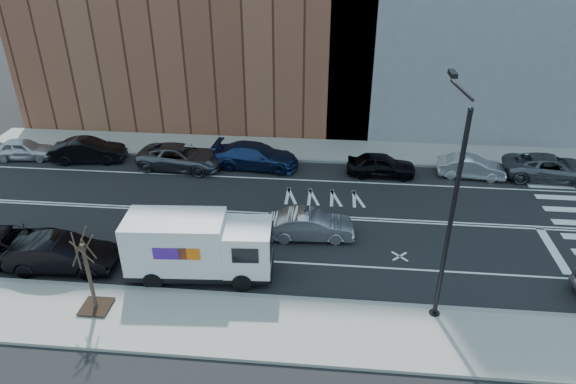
% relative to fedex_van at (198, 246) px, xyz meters
% --- Properties ---
extents(ground, '(120.00, 120.00, 0.00)m').
position_rel_fedex_van_xyz_m(ground, '(3.28, 5.60, -1.57)').
color(ground, black).
rests_on(ground, ground).
extents(sidewalk_near, '(44.00, 3.60, 0.15)m').
position_rel_fedex_van_xyz_m(sidewalk_near, '(3.28, -3.20, -1.50)').
color(sidewalk_near, gray).
rests_on(sidewalk_near, ground).
extents(sidewalk_far, '(44.00, 3.60, 0.15)m').
position_rel_fedex_van_xyz_m(sidewalk_far, '(3.28, 14.40, -1.50)').
color(sidewalk_far, gray).
rests_on(sidewalk_far, ground).
extents(curb_near, '(44.00, 0.25, 0.17)m').
position_rel_fedex_van_xyz_m(curb_near, '(3.28, -1.40, -1.49)').
color(curb_near, gray).
rests_on(curb_near, ground).
extents(curb_far, '(44.00, 0.25, 0.17)m').
position_rel_fedex_van_xyz_m(curb_far, '(3.28, 12.60, -1.49)').
color(curb_far, gray).
rests_on(curb_far, ground).
extents(road_markings, '(40.00, 8.60, 0.01)m').
position_rel_fedex_van_xyz_m(road_markings, '(3.28, 5.60, -1.57)').
color(road_markings, white).
rests_on(road_markings, ground).
extents(streetlight, '(0.44, 4.02, 9.34)m').
position_rel_fedex_van_xyz_m(streetlight, '(10.28, -1.31, 3.51)').
color(streetlight, black).
rests_on(streetlight, ground).
extents(street_tree, '(1.20, 1.20, 3.75)m').
position_rel_fedex_van_xyz_m(street_tree, '(-3.72, -2.80, -0.12)').
color(street_tree, black).
rests_on(street_tree, ground).
extents(fedex_van, '(6.69, 2.67, 3.00)m').
position_rel_fedex_van_xyz_m(fedex_van, '(0.00, 0.00, 0.00)').
color(fedex_van, black).
rests_on(fedex_van, ground).
extents(far_parked_a, '(4.17, 1.97, 1.38)m').
position_rel_fedex_van_xyz_m(far_parked_a, '(-14.89, 11.33, -0.88)').
color(far_parked_a, silver).
rests_on(far_parked_a, ground).
extents(far_parked_b, '(4.86, 2.25, 1.54)m').
position_rel_fedex_van_xyz_m(far_parked_b, '(-10.32, 11.32, -0.80)').
color(far_parked_b, black).
rests_on(far_parked_b, ground).
extents(far_parked_c, '(5.71, 3.01, 1.53)m').
position_rel_fedex_van_xyz_m(far_parked_c, '(-3.97, 10.91, -0.81)').
color(far_parked_c, '#4F5157').
rests_on(far_parked_c, ground).
extents(far_parked_d, '(5.67, 2.72, 1.60)m').
position_rel_fedex_van_xyz_m(far_parked_d, '(0.88, 11.48, -0.78)').
color(far_parked_d, navy).
rests_on(far_parked_d, ground).
extents(far_parked_e, '(4.29, 1.76, 1.45)m').
position_rel_fedex_van_xyz_m(far_parked_e, '(8.88, 11.04, -0.85)').
color(far_parked_e, black).
rests_on(far_parked_e, ground).
extents(far_parked_f, '(4.18, 1.75, 1.35)m').
position_rel_fedex_van_xyz_m(far_parked_f, '(14.47, 11.37, -0.90)').
color(far_parked_f, silver).
rests_on(far_parked_f, ground).
extents(far_parked_g, '(5.53, 2.76, 1.50)m').
position_rel_fedex_van_xyz_m(far_parked_g, '(19.23, 11.59, -0.82)').
color(far_parked_g, '#54565C').
rests_on(far_parked_g, ground).
extents(driving_sedan, '(4.47, 1.81, 1.44)m').
position_rel_fedex_van_xyz_m(driving_sedan, '(4.85, 3.58, -0.85)').
color(driving_sedan, '#A09FA3').
rests_on(driving_sedan, ground).
extents(near_parked_rear_a, '(5.04, 1.95, 1.64)m').
position_rel_fedex_van_xyz_m(near_parked_rear_a, '(-6.39, -0.17, -0.76)').
color(near_parked_rear_a, black).
rests_on(near_parked_rear_a, ground).
extents(near_parked_rear_b, '(5.96, 3.21, 1.59)m').
position_rel_fedex_van_xyz_m(near_parked_rear_b, '(-9.36, 0.30, -0.78)').
color(near_parked_rear_b, black).
rests_on(near_parked_rear_b, ground).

